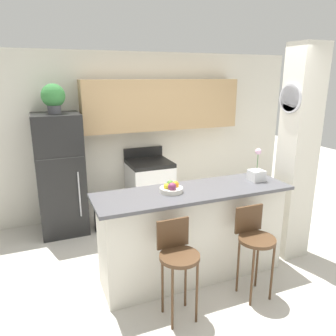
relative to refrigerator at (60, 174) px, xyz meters
The scene contains 12 objects.
ground_plane 2.29m from the refrigerator, 54.62° to the right, with size 14.00×14.00×0.00m, color beige.
wall_back 1.56m from the refrigerator, 12.29° to the left, with size 5.60×0.38×2.55m.
pillar_right 3.15m from the refrigerator, 33.93° to the right, with size 0.38×0.33×2.55m.
counter_bar 2.15m from the refrigerator, 54.62° to the right, with size 2.13×0.64×1.02m.
refrigerator is the anchor object (origin of this frame).
stove_range 1.39m from the refrigerator, ahead, with size 0.65×0.65×1.07m.
bar_stool_left 2.41m from the refrigerator, 70.25° to the right, with size 0.37×0.37×0.93m.
bar_stool_right 2.81m from the refrigerator, 53.89° to the right, with size 0.37×0.37×0.93m.
potted_plant_on_fridge 1.07m from the refrigerator, 116.25° to the left, with size 0.31×0.31×0.39m.
orchid_vase 2.68m from the refrigerator, 39.92° to the right, with size 0.16×0.16×0.38m.
fruit_bowl 1.98m from the refrigerator, 60.12° to the right, with size 0.24×0.24×0.12m.
trash_bin 0.88m from the refrigerator, 22.70° to the right, with size 0.28×0.28×0.38m.
Camera 1 is at (-1.50, -2.93, 2.19)m, focal length 35.00 mm.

